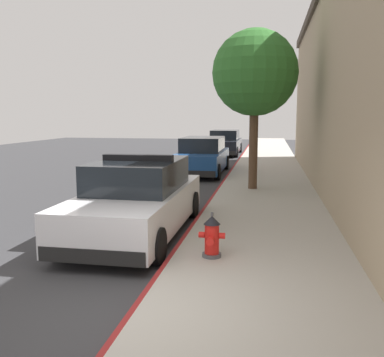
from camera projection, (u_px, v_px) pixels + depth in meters
name	position (u px, v px, depth m)	size (l,w,h in m)	color
ground_plane	(103.00, 186.00, 15.85)	(32.99, 60.00, 0.20)	#353538
sidewalk_pavement	(267.00, 186.00, 14.76)	(3.04, 60.00, 0.14)	#ADA89E
curb_painted_edge	(222.00, 184.00, 15.04)	(0.08, 60.00, 0.14)	maroon
police_cruiser	(138.00, 200.00, 8.92)	(1.94, 4.84, 1.68)	white
parked_car_silver_ahead	(202.00, 156.00, 18.28)	(1.94, 4.84, 1.56)	navy
parked_car_dark_far	(225.00, 143.00, 27.10)	(1.94, 4.84, 1.56)	black
fire_hydrant	(212.00, 237.00, 7.10)	(0.44, 0.40, 0.76)	#4C4C51
street_tree	(255.00, 73.00, 13.30)	(2.69, 2.69, 5.01)	brown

